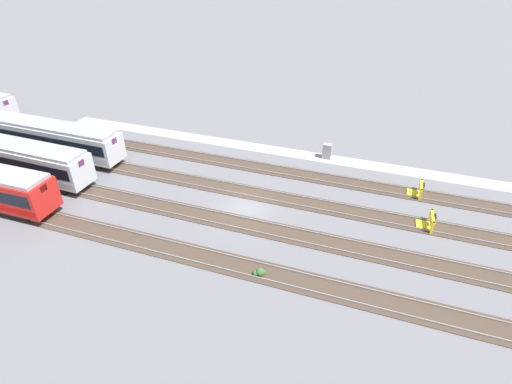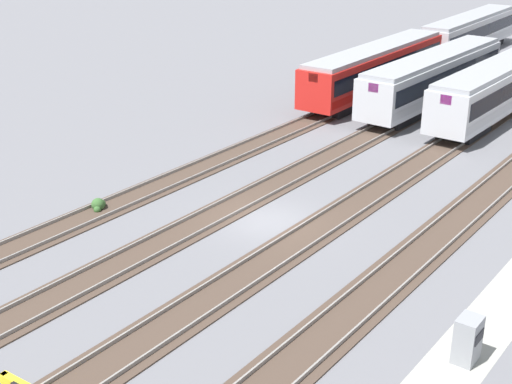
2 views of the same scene
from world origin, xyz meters
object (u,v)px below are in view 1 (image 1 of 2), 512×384
subway_car_front_row_left_inner (8,157)px  subway_car_front_row_centre (45,137)px  bumper_stop_nearest_track (417,190)px  weed_clump (260,272)px  bumper_stop_near_inner_track (428,221)px  electrical_cabinet (327,151)px

subway_car_front_row_left_inner → subway_car_front_row_centre: same height
subway_car_front_row_left_inner → bumper_stop_nearest_track: (-37.50, -9.41, -1.53)m
bumper_stop_nearest_track → weed_clump: 17.67m
bumper_stop_nearest_track → subway_car_front_row_left_inner: bearing=14.1°
bumper_stop_near_inner_track → electrical_cabinet: (9.96, -9.11, 0.29)m
subway_car_front_row_left_inner → bumper_stop_near_inner_track: bearing=-173.0°
electrical_cabinet → weed_clump: (1.09, 18.80, -0.56)m
subway_car_front_row_centre → bumper_stop_nearest_track: size_ratio=9.01×
subway_car_front_row_centre → weed_clump: subway_car_front_row_centre is taller
subway_car_front_row_left_inner → subway_car_front_row_centre: bearing=-90.0°
subway_car_front_row_left_inner → electrical_cabinet: (-28.39, -13.80, -1.24)m
subway_car_front_row_centre → weed_clump: 29.03m
electrical_cabinet → weed_clump: electrical_cabinet is taller
subway_car_front_row_left_inner → bumper_stop_near_inner_track: 38.67m
subway_car_front_row_left_inner → subway_car_front_row_centre: size_ratio=1.00×
subway_car_front_row_left_inner → subway_car_front_row_centre: (0.00, -4.71, 0.00)m
subway_car_front_row_left_inner → bumper_stop_near_inner_track: subway_car_front_row_left_inner is taller
electrical_cabinet → weed_clump: size_ratio=1.74×
bumper_stop_near_inner_track → bumper_stop_nearest_track: bearing=-79.8°
subway_car_front_row_centre → bumper_stop_near_inner_track: size_ratio=8.98×
subway_car_front_row_centre → electrical_cabinet: 29.83m
subway_car_front_row_centre → electrical_cabinet: bearing=-162.3°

